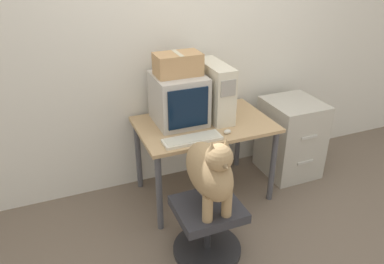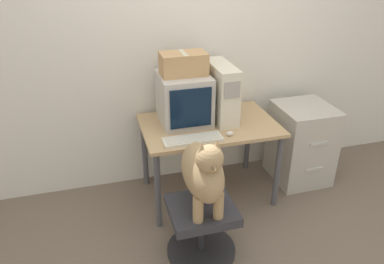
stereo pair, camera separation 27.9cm
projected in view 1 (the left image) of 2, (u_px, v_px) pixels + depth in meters
name	position (u px, v px, depth m)	size (l,w,h in m)	color
ground_plane	(220.00, 216.00, 3.18)	(12.00, 12.00, 0.00)	#6B5B4C
wall_back	(185.00, 42.00, 3.24)	(8.00, 0.05, 2.60)	silver
desk	(204.00, 133.00, 3.20)	(1.13, 0.73, 0.71)	tan
crt_monitor	(179.00, 99.00, 3.09)	(0.41, 0.44, 0.41)	#B7B2A8
pc_tower	(214.00, 91.00, 3.16)	(0.17, 0.50, 0.48)	beige
keyboard	(192.00, 139.00, 2.86)	(0.46, 0.15, 0.03)	beige
computer_mouse	(227.00, 132.00, 2.97)	(0.06, 0.04, 0.04)	beige
office_chair	(207.00, 227.00, 2.72)	(0.51, 0.51, 0.43)	#262628
dog	(210.00, 170.00, 2.47)	(0.25, 0.53, 0.59)	#9E7F56
filing_cabinet	(290.00, 138.00, 3.64)	(0.49, 0.53, 0.75)	#B7B2A3
cardboard_box	(178.00, 64.00, 2.96)	(0.36, 0.22, 0.18)	tan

